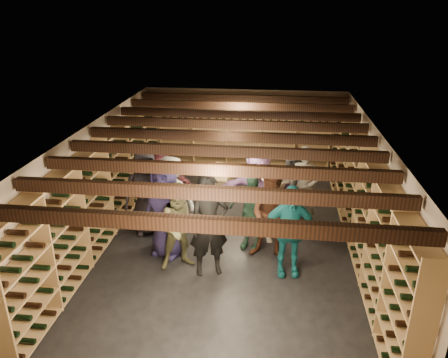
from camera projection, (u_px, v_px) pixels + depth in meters
The scene contains 23 objects.
ground at pixel (229, 241), 9.05m from camera, with size 8.00×8.00×0.00m, color black.
walls at pixel (229, 188), 8.60m from camera, with size 5.52×8.02×2.40m.
ceiling at pixel (230, 129), 8.14m from camera, with size 5.50×8.00×0.01m, color beige.
ceiling_joists at pixel (229, 136), 8.20m from camera, with size 5.40×7.12×0.18m.
wine_rack_left at pixel (104, 188), 8.92m from camera, with size 0.32×7.50×2.15m.
wine_rack_right at pixel (362, 200), 8.37m from camera, with size 0.32×7.50×2.15m.
wine_rack_back at pixel (244, 138), 12.17m from camera, with size 4.70×0.30×2.15m.
crate_stack_left at pixel (223, 177), 11.44m from camera, with size 0.56×0.44×0.68m.
crate_stack_right at pixel (218, 188), 10.99m from camera, with size 0.51×0.34×0.51m.
crate_loose at pixel (291, 186), 11.52m from camera, with size 0.50×0.33×0.17m, color tan.
person_0 at pixel (146, 191), 9.10m from camera, with size 0.92×0.60×1.88m, color black.
person_1 at pixel (209, 226), 7.67m from camera, with size 0.70×0.46×1.92m, color black.
person_2 at pixel (181, 226), 7.90m from camera, with size 0.81×0.63×1.67m, color #656540.
person_3 at pixel (275, 206), 8.77m from camera, with size 1.03×0.59×1.59m, color beige.
person_4 at pixel (289, 231), 7.68m from camera, with size 1.02×0.42×1.74m, color #13646E.
person_5 at pixel (161, 183), 10.00m from camera, with size 1.42×0.45×1.53m, color brown.
person_6 at pixel (166, 210), 8.26m from camera, with size 0.93×0.61×1.91m, color #25204D.
person_7 at pixel (304, 189), 9.27m from camera, with size 0.67×0.44×1.84m, color gray.
person_8 at pixel (273, 216), 8.13m from camera, with size 0.88×0.69×1.82m, color #422215.
person_9 at pixel (172, 198), 8.92m from camera, with size 1.14×0.66×1.77m, color #B6B4A6.
person_10 at pixel (251, 212), 8.54m from camera, with size 0.93×0.39×1.59m, color #264A38.
person_11 at pixel (258, 191), 9.14m from camera, with size 1.72×0.55×1.86m, color #81588E.
person_12 at pixel (292, 186), 9.82m from camera, with size 0.75×0.49×1.54m, color #37383D.
Camera 1 is at (0.82, -7.85, 4.62)m, focal length 35.00 mm.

